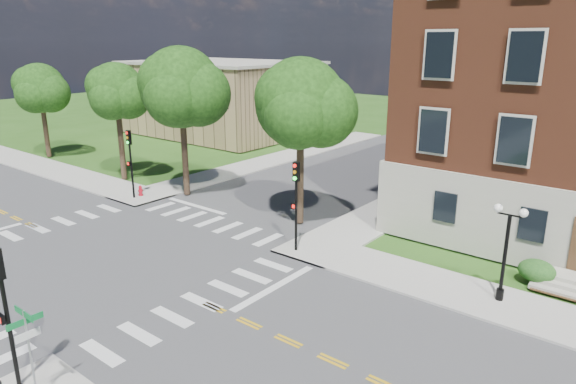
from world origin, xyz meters
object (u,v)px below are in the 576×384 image
Objects in this scene: traffic_signal_se at (4,301)px; fire_hydrant at (140,191)px; traffic_signal_nw at (130,155)px; street_sign_pole at (28,338)px; twin_lamp_west at (506,248)px; traffic_signal_ne at (296,195)px.

traffic_signal_se reaches higher than fire_hydrant.
traffic_signal_nw is at bearing -89.24° from fire_hydrant.
traffic_signal_nw is 21.48m from street_sign_pole.
street_sign_pole is 21.95m from fire_hydrant.
twin_lamp_west is at bearing 2.05° from traffic_signal_nw.
twin_lamp_west reaches higher than fire_hydrant.
traffic_signal_se is 14.40m from traffic_signal_ne.
twin_lamp_west is (10.17, 1.19, -0.66)m from traffic_signal_ne.
street_sign_pole reaches higher than fire_hydrant.
traffic_signal_nw is at bearing 178.84° from traffic_signal_ne.
traffic_signal_nw reaches higher than twin_lamp_west.
street_sign_pole is (1.16, 0.05, -0.88)m from traffic_signal_se.
twin_lamp_west is 1.36× the size of street_sign_pole.
traffic_signal_ne is at bearing 89.21° from traffic_signal_se.
traffic_signal_nw is 1.55× the size of street_sign_pole.
fire_hydrant is at bearing 176.55° from traffic_signal_ne.
traffic_signal_ne reaches higher than fire_hydrant.
traffic_signal_ne is (0.20, 14.40, 0.00)m from traffic_signal_se.
traffic_signal_ne is 10.26m from twin_lamp_west.
traffic_signal_ne is at bearing 93.84° from street_sign_pole.
traffic_signal_nw is 1.13× the size of twin_lamp_west.
traffic_signal_se reaches higher than street_sign_pole.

